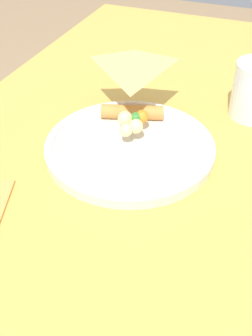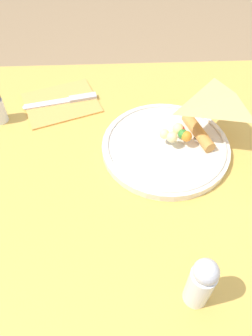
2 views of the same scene
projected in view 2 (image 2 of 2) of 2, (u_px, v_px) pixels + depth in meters
ground_plane at (174, 288)px, 1.22m from camera, size 6.00×6.00×0.00m
dining_table at (204, 192)px, 0.75m from camera, size 1.13×0.73×0.72m
plate_pizza at (167, 145)px, 0.68m from camera, size 0.27×0.27×0.05m
napkin_folded at (61, 103)px, 0.79m from camera, size 0.21×0.19×0.00m
butter_knife at (64, 101)px, 0.79m from camera, size 0.18×0.06×0.01m
salt_shaker at (201, 283)px, 0.45m from camera, size 0.04×0.04×0.11m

